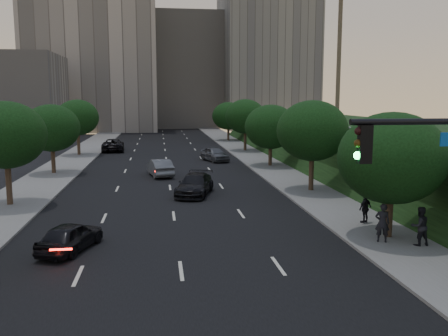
{
  "coord_description": "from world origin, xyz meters",
  "views": [
    {
      "loc": [
        -0.77,
        -13.23,
        6.88
      ],
      "look_at": [
        2.25,
        8.71,
        3.6
      ],
      "focal_mm": 38.0,
      "sensor_mm": 36.0,
      "label": 1
    }
  ],
  "objects": [
    {
      "name": "sedan_mid_left",
      "position": [
        -0.75,
        28.68,
        0.77
      ],
      "size": [
        2.53,
        4.9,
        1.54
      ],
      "primitive_type": "imported",
      "rotation": [
        0.0,
        0.0,
        3.34
      ],
      "color": "#575A5F",
      "rests_on": "ground"
    },
    {
      "name": "tree_right_a",
      "position": [
        10.3,
        8.0,
        4.02
      ],
      "size": [
        5.2,
        5.2,
        6.24
      ],
      "color": "#38281C",
      "rests_on": "ground"
    },
    {
      "name": "office_block_right",
      "position": [
        24.0,
        96.0,
        18.0
      ],
      "size": [
        20.0,
        22.0,
        36.0
      ],
      "primitive_type": "cube",
      "color": "gray",
      "rests_on": "ground"
    },
    {
      "name": "pedestrian_a",
      "position": [
        9.56,
        7.17,
        1.08
      ],
      "size": [
        0.78,
        0.64,
        1.85
      ],
      "primitive_type": "imported",
      "rotation": [
        0.0,
        0.0,
        2.81
      ],
      "color": "black",
      "rests_on": "sidewalk_right"
    },
    {
      "name": "tree_right_e",
      "position": [
        10.3,
        62.0,
        4.02
      ],
      "size": [
        5.2,
        5.2,
        6.24
      ],
      "color": "#38281C",
      "rests_on": "ground"
    },
    {
      "name": "office_block_left",
      "position": [
        -14.0,
        92.0,
        16.0
      ],
      "size": [
        26.0,
        20.0,
        32.0
      ],
      "primitive_type": "cube",
      "color": "gray",
      "rests_on": "ground"
    },
    {
      "name": "office_block_filler",
      "position": [
        -26.0,
        70.0,
        7.0
      ],
      "size": [
        18.0,
        16.0,
        14.0
      ],
      "primitive_type": "cube",
      "color": "#9F9A92",
      "rests_on": "ground"
    },
    {
      "name": "pedestrian_b",
      "position": [
        11.02,
        6.45,
        1.06
      ],
      "size": [
        0.92,
        0.73,
        1.81
      ],
      "primitive_type": "imported",
      "rotation": [
        0.0,
        0.0,
        3.2
      ],
      "color": "black",
      "rests_on": "sidewalk_right"
    },
    {
      "name": "sedan_far_left",
      "position": [
        -6.7,
        49.44,
        0.82
      ],
      "size": [
        3.05,
        6.05,
        1.64
      ],
      "primitive_type": "imported",
      "rotation": [
        0.0,
        0.0,
        3.2
      ],
      "color": "black",
      "rests_on": "ground"
    },
    {
      "name": "sedan_near_left",
      "position": [
        -4.84,
        8.25,
        0.67
      ],
      "size": [
        2.83,
        4.26,
        1.35
      ],
      "primitive_type": "imported",
      "rotation": [
        0.0,
        0.0,
        2.8
      ],
      "color": "black",
      "rests_on": "ground"
    },
    {
      "name": "ground",
      "position": [
        0.0,
        0.0,
        0.0
      ],
      "size": [
        160.0,
        160.0,
        0.0
      ],
      "primitive_type": "plane",
      "color": "black",
      "rests_on": "ground"
    },
    {
      "name": "parapet_wall",
      "position": [
        13.5,
        28.0,
        4.35
      ],
      "size": [
        0.35,
        90.0,
        0.7
      ],
      "primitive_type": "cube",
      "color": "slate",
      "rests_on": "embankment"
    },
    {
      "name": "road_surface",
      "position": [
        0.0,
        30.0,
        0.01
      ],
      "size": [
        16.0,
        140.0,
        0.02
      ],
      "primitive_type": "cube",
      "color": "black",
      "rests_on": "ground"
    },
    {
      "name": "embankment",
      "position": [
        22.0,
        28.0,
        2.0
      ],
      "size": [
        18.0,
        90.0,
        4.0
      ],
      "primitive_type": "cube",
      "color": "black",
      "rests_on": "ground"
    },
    {
      "name": "sidewalk_left",
      "position": [
        -10.25,
        30.0,
        0.07
      ],
      "size": [
        4.5,
        140.0,
        0.15
      ],
      "primitive_type": "cube",
      "color": "slate",
      "rests_on": "ground"
    },
    {
      "name": "tree_left_c",
      "position": [
        -10.3,
        31.0,
        4.21
      ],
      "size": [
        5.0,
        5.0,
        6.34
      ],
      "color": "#38281C",
      "rests_on": "ground"
    },
    {
      "name": "sedan_near_right",
      "position": [
        1.7,
        19.99,
        0.75
      ],
      "size": [
        3.45,
        5.56,
        1.5
      ],
      "primitive_type": "imported",
      "rotation": [
        0.0,
        0.0,
        -0.28
      ],
      "color": "black",
      "rests_on": "ground"
    },
    {
      "name": "sidewalk_right",
      "position": [
        10.25,
        30.0,
        0.07
      ],
      "size": [
        4.5,
        140.0,
        0.15
      ],
      "primitive_type": "cube",
      "color": "slate",
      "rests_on": "ground"
    },
    {
      "name": "office_block_mid",
      "position": [
        6.0,
        102.0,
        13.0
      ],
      "size": [
        22.0,
        18.0,
        26.0
      ],
      "primitive_type": "cube",
      "color": "#9F9A92",
      "rests_on": "ground"
    },
    {
      "name": "tree_right_c",
      "position": [
        10.3,
        33.0,
        4.02
      ],
      "size": [
        5.2,
        5.2,
        6.24
      ],
      "color": "#38281C",
      "rests_on": "ground"
    },
    {
      "name": "pedestrian_c",
      "position": [
        10.25,
        10.57,
        0.95
      ],
      "size": [
        1.01,
        0.79,
        1.6
      ],
      "primitive_type": "imported",
      "rotation": [
        0.0,
        0.0,
        3.63
      ],
      "color": "black",
      "rests_on": "sidewalk_right"
    },
    {
      "name": "tree_left_d",
      "position": [
        -10.3,
        45.0,
        4.58
      ],
      "size": [
        5.0,
        5.0,
        6.71
      ],
      "color": "#38281C",
      "rests_on": "ground"
    },
    {
      "name": "sedan_far_right",
      "position": [
        5.23,
        37.92,
        0.79
      ],
      "size": [
        3.21,
        5.0,
        1.58
      ],
      "primitive_type": "imported",
      "rotation": [
        0.0,
        0.0,
        0.31
      ],
      "color": "#4E5055",
      "rests_on": "ground"
    },
    {
      "name": "tree_right_b",
      "position": [
        10.3,
        20.0,
        4.52
      ],
      "size": [
        5.2,
        5.2,
        6.74
      ],
      "color": "#38281C",
      "rests_on": "ground"
    },
    {
      "name": "tree_left_b",
      "position": [
        -10.3,
        18.0,
        4.58
      ],
      "size": [
        5.0,
        5.0,
        6.71
      ],
      "color": "#38281C",
      "rests_on": "ground"
    },
    {
      "name": "tree_right_d",
      "position": [
        10.3,
        47.0,
        4.52
      ],
      "size": [
        5.2,
        5.2,
        6.74
      ],
      "color": "#38281C",
      "rests_on": "ground"
    }
  ]
}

